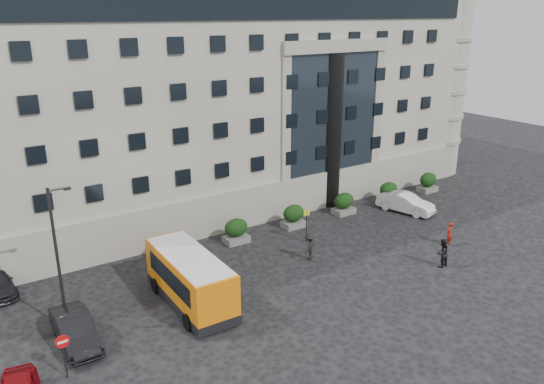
{
  "coord_description": "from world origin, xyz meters",
  "views": [
    {
      "loc": [
        -16.53,
        -23.27,
        16.12
      ],
      "look_at": [
        1.6,
        3.69,
        5.0
      ],
      "focal_mm": 35.0,
      "sensor_mm": 36.0,
      "label": 1
    }
  ],
  "objects_px": {
    "minibus": "(190,277)",
    "parked_car_b": "(75,330)",
    "hedge_b": "(236,231)",
    "pedestrian_c": "(310,247)",
    "hedge_c": "(294,216)",
    "hedge_d": "(344,203)",
    "no_entry_sign": "(63,348)",
    "pedestrian_a": "(449,234)",
    "parked_car_d": "(18,236)",
    "pedestrian_b": "(442,253)",
    "hedge_a": "(170,247)",
    "hedge_e": "(388,192)",
    "white_taxi": "(406,203)",
    "hedge_f": "(428,182)",
    "street_lamp": "(58,256)",
    "bus_stop_sign": "(306,220)"
  },
  "relations": [
    {
      "from": "no_entry_sign",
      "to": "minibus",
      "type": "bearing_deg",
      "value": 20.31
    },
    {
      "from": "hedge_b",
      "to": "pedestrian_b",
      "type": "xyz_separation_m",
      "value": [
        9.33,
        -10.97,
        0.05
      ]
    },
    {
      "from": "hedge_a",
      "to": "parked_car_b",
      "type": "height_order",
      "value": "hedge_a"
    },
    {
      "from": "hedge_a",
      "to": "parked_car_d",
      "type": "height_order",
      "value": "hedge_a"
    },
    {
      "from": "no_entry_sign",
      "to": "white_taxi",
      "type": "relative_size",
      "value": 0.48
    },
    {
      "from": "bus_stop_sign",
      "to": "parked_car_d",
      "type": "relative_size",
      "value": 0.47
    },
    {
      "from": "hedge_a",
      "to": "hedge_d",
      "type": "xyz_separation_m",
      "value": [
        15.6,
        0.0,
        0.0
      ]
    },
    {
      "from": "hedge_b",
      "to": "pedestrian_c",
      "type": "xyz_separation_m",
      "value": [
        2.71,
        -5.25,
        0.03
      ]
    },
    {
      "from": "hedge_c",
      "to": "white_taxi",
      "type": "xyz_separation_m",
      "value": [
        9.83,
        -2.56,
        -0.14
      ]
    },
    {
      "from": "hedge_d",
      "to": "pedestrian_c",
      "type": "bearing_deg",
      "value": -145.65
    },
    {
      "from": "hedge_c",
      "to": "minibus",
      "type": "xyz_separation_m",
      "value": [
        -11.72,
        -6.0,
        0.77
      ]
    },
    {
      "from": "hedge_b",
      "to": "parked_car_b",
      "type": "relative_size",
      "value": 0.39
    },
    {
      "from": "no_entry_sign",
      "to": "white_taxi",
      "type": "bearing_deg",
      "value": 12.13
    },
    {
      "from": "no_entry_sign",
      "to": "minibus",
      "type": "height_order",
      "value": "minibus"
    },
    {
      "from": "street_lamp",
      "to": "pedestrian_b",
      "type": "distance_m",
      "value": 23.54
    },
    {
      "from": "parked_car_b",
      "to": "minibus",
      "type": "bearing_deg",
      "value": 2.23
    },
    {
      "from": "pedestrian_a",
      "to": "parked_car_d",
      "type": "bearing_deg",
      "value": -51.43
    },
    {
      "from": "no_entry_sign",
      "to": "minibus",
      "type": "distance_m",
      "value": 8.18
    },
    {
      "from": "parked_car_d",
      "to": "pedestrian_c",
      "type": "relative_size",
      "value": 2.81
    },
    {
      "from": "white_taxi",
      "to": "parked_car_d",
      "type": "bearing_deg",
      "value": 143.02
    },
    {
      "from": "hedge_f",
      "to": "parked_car_d",
      "type": "relative_size",
      "value": 0.34
    },
    {
      "from": "no_entry_sign",
      "to": "parked_car_d",
      "type": "height_order",
      "value": "no_entry_sign"
    },
    {
      "from": "hedge_d",
      "to": "pedestrian_a",
      "type": "height_order",
      "value": "hedge_d"
    },
    {
      "from": "street_lamp",
      "to": "bus_stop_sign",
      "type": "bearing_deg",
      "value": 6.54
    },
    {
      "from": "hedge_c",
      "to": "parked_car_b",
      "type": "height_order",
      "value": "hedge_c"
    },
    {
      "from": "minibus",
      "to": "no_entry_sign",
      "type": "bearing_deg",
      "value": -158.51
    },
    {
      "from": "hedge_d",
      "to": "hedge_f",
      "type": "height_order",
      "value": "same"
    },
    {
      "from": "pedestrian_a",
      "to": "pedestrian_c",
      "type": "height_order",
      "value": "pedestrian_c"
    },
    {
      "from": "hedge_d",
      "to": "hedge_c",
      "type": "bearing_deg",
      "value": 180.0
    },
    {
      "from": "hedge_a",
      "to": "pedestrian_c",
      "type": "distance_m",
      "value": 9.5
    },
    {
      "from": "hedge_d",
      "to": "hedge_e",
      "type": "distance_m",
      "value": 5.2
    },
    {
      "from": "hedge_c",
      "to": "parked_car_d",
      "type": "relative_size",
      "value": 0.34
    },
    {
      "from": "hedge_f",
      "to": "street_lamp",
      "type": "distance_m",
      "value": 34.45
    },
    {
      "from": "hedge_c",
      "to": "parked_car_d",
      "type": "xyz_separation_m",
      "value": [
        -18.56,
        8.2,
        -0.18
      ]
    },
    {
      "from": "parked_car_b",
      "to": "pedestrian_c",
      "type": "height_order",
      "value": "pedestrian_c"
    },
    {
      "from": "hedge_e",
      "to": "hedge_a",
      "type": "bearing_deg",
      "value": 180.0
    },
    {
      "from": "hedge_c",
      "to": "pedestrian_c",
      "type": "distance_m",
      "value": 5.81
    },
    {
      "from": "hedge_a",
      "to": "minibus",
      "type": "height_order",
      "value": "minibus"
    },
    {
      "from": "hedge_b",
      "to": "pedestrian_c",
      "type": "relative_size",
      "value": 0.96
    },
    {
      "from": "no_entry_sign",
      "to": "pedestrian_a",
      "type": "distance_m",
      "value": 26.79
    },
    {
      "from": "hedge_f",
      "to": "parked_car_b",
      "type": "distance_m",
      "value": 34.47
    },
    {
      "from": "hedge_a",
      "to": "pedestrian_a",
      "type": "relative_size",
      "value": 1.05
    },
    {
      "from": "hedge_c",
      "to": "hedge_e",
      "type": "relative_size",
      "value": 1.0
    },
    {
      "from": "pedestrian_b",
      "to": "white_taxi",
      "type": "bearing_deg",
      "value": -125.83
    },
    {
      "from": "minibus",
      "to": "parked_car_b",
      "type": "bearing_deg",
      "value": -176.89
    },
    {
      "from": "hedge_d",
      "to": "parked_car_b",
      "type": "bearing_deg",
      "value": -165.18
    },
    {
      "from": "parked_car_d",
      "to": "white_taxi",
      "type": "distance_m",
      "value": 30.35
    },
    {
      "from": "white_taxi",
      "to": "street_lamp",
      "type": "bearing_deg",
      "value": 168.33
    },
    {
      "from": "hedge_b",
      "to": "white_taxi",
      "type": "relative_size",
      "value": 0.38
    },
    {
      "from": "hedge_b",
      "to": "pedestrian_a",
      "type": "xyz_separation_m",
      "value": [
        12.57,
        -8.99,
        -0.05
      ]
    }
  ]
}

